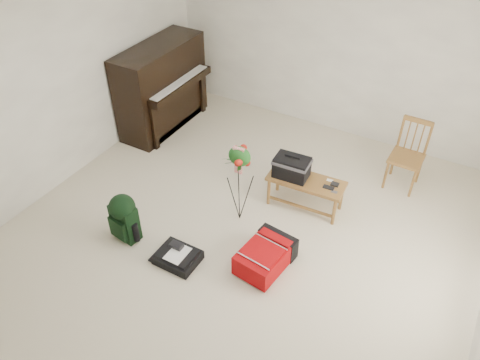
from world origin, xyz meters
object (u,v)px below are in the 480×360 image
Objects in this scene: green_backpack at (123,216)px; flower_stand at (240,185)px; bench at (297,171)px; piano at (162,88)px; dining_chair at (407,156)px; black_duffel at (178,256)px; red_suitcase at (267,253)px.

green_backpack is 0.56× the size of flower_stand.
bench is at bearing 46.19° from flower_stand.
dining_chair is at bearing 5.48° from piano.
piano is 3.52m from dining_chair.
green_backpack is (-0.71, 0.01, 0.26)m from black_duffel.
dining_chair is 1.34× the size of red_suitcase.
piano is 2.23× the size of red_suitcase.
bench is 0.88× the size of flower_stand.
dining_chair reaches higher than bench.
flower_stand reaches higher than bench.
piano reaches higher than red_suitcase.
bench is at bearing -15.80° from piano.
red_suitcase is (2.62, -1.72, -0.46)m from piano.
green_backpack is at bearing -133.13° from dining_chair.
red_suitcase is (0.16, -1.02, -0.35)m from bench.
red_suitcase is 1.14× the size of green_backpack.
bench is 2.08× the size of black_duffel.
flower_stand reaches higher than red_suitcase.
piano reaches higher than black_duffel.
dining_chair reaches higher than green_backpack.
flower_stand is at bearing -31.96° from piano.
green_backpack is (-2.43, -2.50, -0.11)m from dining_chair.
flower_stand is at bearing -131.72° from dining_chair.
dining_chair is 3.48m from green_backpack.
dining_chair is at bearing 53.67° from green_backpack.
red_suitcase is at bearing -84.93° from bench.
black_duffel is at bearing -110.62° from flower_stand.
red_suitcase reaches higher than black_duffel.
bench is at bearing 105.53° from red_suitcase.
dining_chair is 0.86× the size of flower_stand.
piano is 2.86m from black_duffel.
bench is 2.03m from green_backpack.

